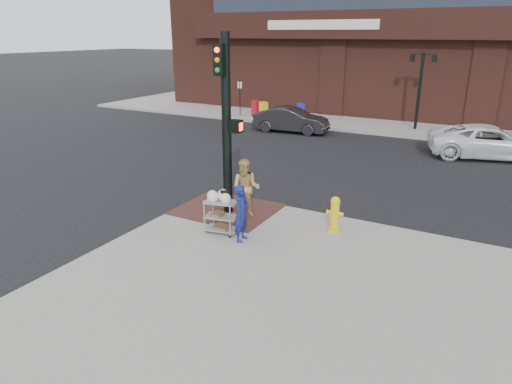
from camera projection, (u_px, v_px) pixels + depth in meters
The scene contains 14 objects.
ground at pixel (229, 229), 12.59m from camera, with size 220.00×220.00×0.00m, color black.
brick_curb_ramp at pixel (227, 209), 13.55m from camera, with size 2.80×2.40×0.01m, color #4B2A23.
lamp_post at pixel (420, 83), 24.05m from camera, with size 1.32×0.22×4.00m.
parking_sign at pixel (240, 98), 28.44m from camera, with size 0.05×0.05×2.20m, color black.
traffic_signal_pole at pixel (227, 121), 12.51m from camera, with size 0.61×0.51×5.00m.
woman_blue at pixel (242, 213), 11.31m from camera, with size 0.53×0.35×1.47m, color navy.
pedestrian_tan at pixel (246, 188), 12.82m from camera, with size 0.81×0.63×1.66m, color tan.
sedan_dark at pixel (291, 120), 24.59m from camera, with size 1.41×4.04×1.33m, color black.
minivan_white at pixel (490, 142), 19.53m from camera, with size 2.30×4.99×1.39m, color white.
utility_cart at pixel (221, 214), 11.82m from camera, with size 0.92×0.64×1.17m.
fire_hydrant at pixel (335, 214), 11.92m from camera, with size 0.45×0.32×0.96m.
newsbox_red at pixel (256, 108), 28.54m from camera, with size 0.41×0.37×0.98m, color #A8131C.
newsbox_yellow at pixel (264, 110), 27.79m from camera, with size 0.41×0.37×0.99m, color yellow.
newsbox_blue at pixel (300, 113), 26.68m from camera, with size 0.45×0.41×1.07m, color #1C28B8.
Camera 1 is at (6.21, -9.76, 5.12)m, focal length 32.00 mm.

